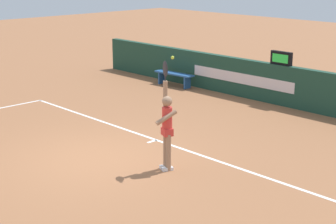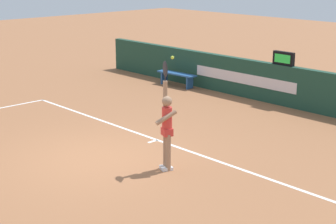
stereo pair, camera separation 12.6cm
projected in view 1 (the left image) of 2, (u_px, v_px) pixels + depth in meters
The scene contains 7 objects.
ground_plane at pixel (98, 158), 12.10m from camera, with size 60.00×60.00×0.00m, color #98603D.
court_lines at pixel (70, 166), 11.59m from camera, with size 11.19×5.26×0.00m.
back_wall at pixel (278, 84), 16.56m from camera, with size 16.32×0.24×1.26m.
speed_display at pixel (281, 58), 16.27m from camera, with size 0.72×0.14×0.42m.
tennis_player at pixel (167, 126), 11.17m from camera, with size 0.45×0.47×2.34m.
tennis_ball at pixel (173, 58), 10.79m from camera, with size 0.07×0.07×0.07m.
courtside_bench_near at pixel (174, 76), 19.07m from camera, with size 1.64×0.46×0.48m.
Camera 1 is at (9.31, -6.72, 4.26)m, focal length 56.88 mm.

